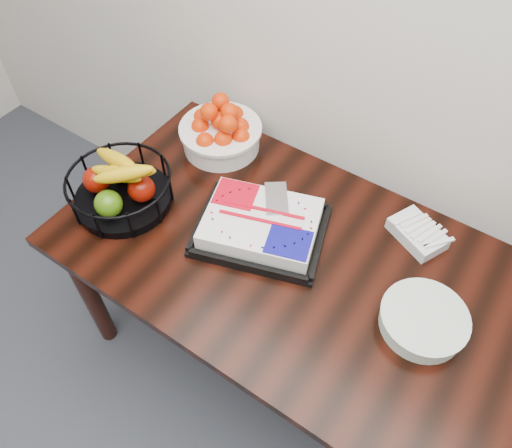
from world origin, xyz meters
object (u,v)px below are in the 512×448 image
Objects in this scene: plate_stack at (423,321)px; cake_tray at (261,226)px; fruit_basket at (120,187)px; table at (320,286)px; tangerine_bowl at (220,129)px.

cake_tray is at bearing 177.75° from plate_stack.
fruit_basket is at bearing -172.82° from plate_stack.
cake_tray is at bearing 175.42° from table.
tangerine_bowl is at bearing 154.82° from table.
table is at bearing 179.51° from plate_stack.
tangerine_bowl reaches higher than fruit_basket.
tangerine_bowl reaches higher than plate_stack.
table is at bearing -25.18° from tangerine_bowl.
tangerine_bowl is (-0.62, 0.29, 0.17)m from table.
tangerine_bowl reaches higher than table.
table is 5.65× the size of tangerine_bowl.
plate_stack is at bearing -17.16° from tangerine_bowl.
plate_stack is at bearing -2.25° from cake_tray.
fruit_basket is (-0.11, -0.43, -0.01)m from tangerine_bowl.
table is 6.97× the size of plate_stack.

